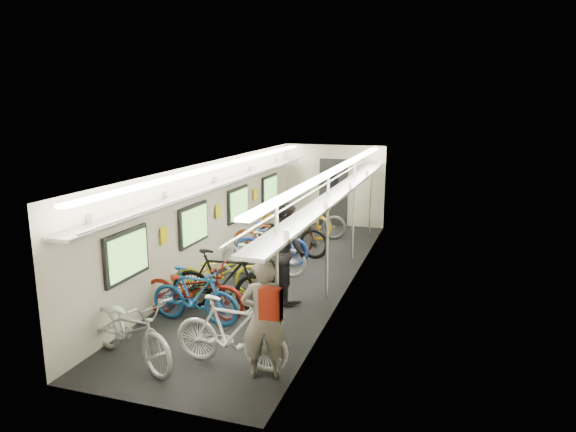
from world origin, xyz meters
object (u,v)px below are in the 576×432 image
Objects in this scene: passenger_mid at (285,251)px; bicycle_1 at (194,296)px; bicycle_0 at (131,329)px; passenger_near at (264,319)px; backpack at (271,304)px.

bicycle_1 is at bearing 94.50° from passenger_mid.
passenger_near is at bearing -59.02° from bicycle_0.
bicycle_1 is 0.98× the size of passenger_near.
backpack is (2.19, -0.32, 0.77)m from bicycle_0.
passenger_mid reaches higher than bicycle_1.
passenger_near reaches higher than bicycle_1.
bicycle_0 is at bearing 169.47° from backpack.
bicycle_0 reaches higher than bicycle_1.
passenger_near is (1.69, -1.24, 0.34)m from bicycle_1.
backpack is at bearing 99.54° from passenger_near.
passenger_near is at bearing 143.61° from passenger_mid.
bicycle_0 is 1.49m from bicycle_1.
backpack reaches higher than bicycle_1.
backpack is (0.90, -3.26, 0.35)m from passenger_mid.
passenger_mid is at bearing -34.67° from bicycle_1.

